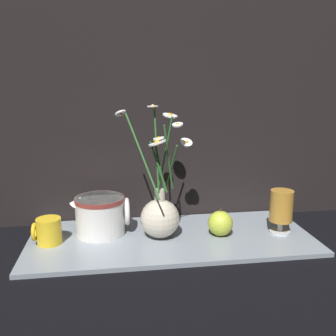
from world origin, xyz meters
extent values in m
plane|color=black|center=(0.00, 0.00, 0.00)|extent=(6.00, 6.00, 0.00)
cube|color=gray|center=(0.00, 0.00, 0.01)|extent=(0.80, 0.34, 0.01)
cube|color=black|center=(0.00, 0.18, 0.55)|extent=(1.30, 0.02, 1.10)
sphere|color=beige|center=(-0.03, 0.00, 0.07)|extent=(0.11, 0.11, 0.11)
cylinder|color=beige|center=(-0.03, 0.00, 0.13)|extent=(0.03, 0.03, 0.04)
cylinder|color=#336B2D|center=(-0.04, -0.02, 0.23)|extent=(0.03, 0.01, 0.15)
cylinder|color=white|center=(-0.04, -0.03, 0.30)|extent=(0.04, 0.04, 0.01)
sphere|color=gold|center=(-0.04, -0.03, 0.30)|extent=(0.01, 0.01, 0.01)
cylinder|color=#336B2D|center=(-0.02, 0.01, 0.25)|extent=(0.04, 0.04, 0.20)
cylinder|color=white|center=(0.00, 0.03, 0.35)|extent=(0.06, 0.06, 0.01)
sphere|color=gold|center=(0.00, 0.03, 0.35)|extent=(0.01, 0.01, 0.01)
cylinder|color=#336B2D|center=(-0.04, -0.01, 0.27)|extent=(0.01, 0.03, 0.23)
cylinder|color=white|center=(-0.05, -0.01, 0.38)|extent=(0.04, 0.04, 0.01)
sphere|color=gold|center=(-0.05, -0.01, 0.38)|extent=(0.01, 0.01, 0.01)
cylinder|color=#336B2D|center=(-0.04, -0.03, 0.22)|extent=(0.05, 0.02, 0.14)
cylinder|color=white|center=(-0.04, -0.05, 0.29)|extent=(0.06, 0.06, 0.02)
sphere|color=gold|center=(-0.04, -0.05, 0.29)|extent=(0.02, 0.02, 0.02)
cylinder|color=#336B2D|center=(0.00, 0.00, 0.22)|extent=(0.02, 0.08, 0.13)
cylinder|color=white|center=(0.04, 0.01, 0.28)|extent=(0.04, 0.04, 0.02)
sphere|color=gold|center=(0.04, 0.01, 0.28)|extent=(0.01, 0.01, 0.01)
cylinder|color=#336B2D|center=(-0.01, -0.02, 0.24)|extent=(0.04, 0.05, 0.18)
cylinder|color=white|center=(0.01, -0.03, 0.33)|extent=(0.04, 0.04, 0.01)
sphere|color=gold|center=(0.01, -0.03, 0.33)|extent=(0.01, 0.01, 0.01)
cylinder|color=#336B2D|center=(-0.08, -0.04, 0.26)|extent=(0.09, 0.11, 0.22)
cylinder|color=white|center=(-0.14, -0.08, 0.37)|extent=(0.04, 0.04, 0.02)
sphere|color=gold|center=(-0.14, -0.08, 0.37)|extent=(0.01, 0.01, 0.01)
cylinder|color=yellow|center=(-0.34, 0.00, 0.05)|extent=(0.07, 0.07, 0.07)
torus|color=yellow|center=(-0.37, 0.00, 0.05)|extent=(0.01, 0.05, 0.05)
cylinder|color=white|center=(-0.20, 0.05, 0.07)|extent=(0.14, 0.14, 0.11)
cylinder|color=maroon|center=(-0.20, 0.05, 0.12)|extent=(0.14, 0.14, 0.01)
torus|color=white|center=(-0.12, 0.05, 0.08)|extent=(0.01, 0.08, 0.08)
cone|color=white|center=(-0.26, 0.05, 0.11)|extent=(0.05, 0.04, 0.05)
cylinder|color=silver|center=(0.32, -0.02, 0.01)|extent=(0.06, 0.06, 0.01)
cylinder|color=silver|center=(0.32, -0.02, 0.03)|extent=(0.01, 0.01, 0.03)
cylinder|color=#B77F2D|center=(0.32, -0.02, 0.09)|extent=(0.07, 0.07, 0.09)
sphere|color=#B7C638|center=(0.14, -0.01, 0.05)|extent=(0.07, 0.07, 0.07)
cylinder|color=#4C3819|center=(0.14, -0.01, 0.09)|extent=(0.00, 0.00, 0.01)
camera|label=1|loc=(-0.15, -0.99, 0.44)|focal=40.00mm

